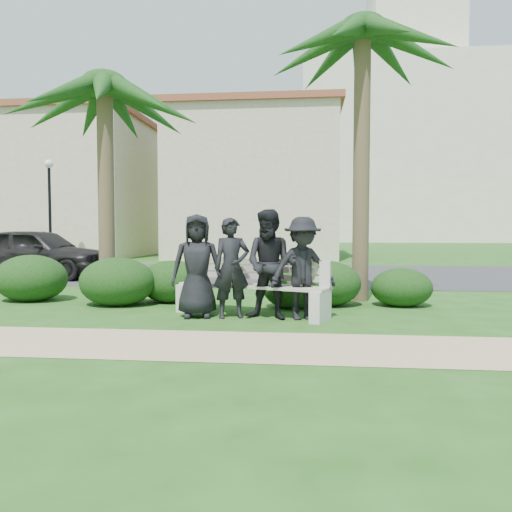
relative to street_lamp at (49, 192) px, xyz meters
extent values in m
plane|color=#224C15|center=(9.00, -12.00, -2.94)|extent=(160.00, 160.00, 0.00)
cube|color=tan|center=(9.00, -13.80, -2.94)|extent=(30.00, 1.60, 0.01)
cube|color=#2D2D30|center=(9.00, -4.00, -2.94)|extent=(160.00, 8.00, 0.01)
cube|color=#BAB08C|center=(-3.00, 6.00, 0.56)|extent=(10.00, 8.00, 7.00)
cube|color=brown|center=(-3.00, 6.00, 4.21)|extent=(10.40, 8.40, 0.30)
cube|color=#BAB08C|center=(8.00, 6.00, 0.56)|extent=(8.00, 8.00, 7.00)
cube|color=brown|center=(8.00, 6.00, 4.21)|extent=(8.40, 8.40, 0.30)
cube|color=#F2E7CB|center=(23.00, 43.00, 7.06)|extent=(26.00, 18.00, 20.00)
cube|color=#F2E7CB|center=(23.00, 43.00, 23.06)|extent=(10.00, 10.00, 12.00)
cylinder|color=black|center=(0.00, 0.00, -0.94)|extent=(0.12, 0.12, 4.00)
sphere|color=white|center=(0.00, 0.00, 1.16)|extent=(0.36, 0.36, 0.36)
cube|color=#A29788|center=(9.74, -11.65, -2.46)|extent=(2.61, 1.42, 0.04)
cube|color=#A29788|center=(9.74, -11.39, -2.20)|extent=(2.42, 0.91, 0.30)
cube|color=beige|center=(8.54, -11.65, -2.71)|extent=(0.36, 0.61, 0.47)
cube|color=beige|center=(10.93, -11.65, -2.71)|extent=(0.36, 0.61, 0.47)
imported|color=black|center=(8.90, -11.90, -2.12)|extent=(0.89, 0.67, 1.66)
imported|color=black|center=(9.46, -11.91, -2.14)|extent=(0.68, 0.55, 1.60)
imported|color=black|center=(10.09, -11.97, -2.08)|extent=(0.96, 0.82, 1.73)
imported|color=black|center=(10.59, -11.92, -2.14)|extent=(1.17, 0.88, 1.61)
ellipsoid|color=black|center=(5.22, -10.43, -2.47)|extent=(1.44, 1.19, 0.94)
ellipsoid|color=black|center=(7.14, -10.80, -2.48)|extent=(1.42, 1.17, 0.92)
ellipsoid|color=black|center=(8.04, -10.30, -2.53)|extent=(1.28, 1.06, 0.83)
ellipsoid|color=black|center=(10.44, -10.79, -2.56)|extent=(1.17, 0.97, 0.77)
ellipsoid|color=black|center=(10.98, -10.44, -2.51)|extent=(1.33, 1.10, 0.87)
ellipsoid|color=black|center=(12.38, -10.38, -2.58)|extent=(1.11, 0.92, 0.73)
cylinder|color=brown|center=(6.67, -10.15, -0.82)|extent=(0.32, 0.32, 4.25)
cylinder|color=brown|center=(11.70, -9.73, -0.30)|extent=(0.32, 0.32, 5.28)
imported|color=black|center=(2.89, -6.08, -2.21)|extent=(4.39, 2.01, 1.46)
camera|label=1|loc=(10.67, -19.72, -1.53)|focal=35.00mm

